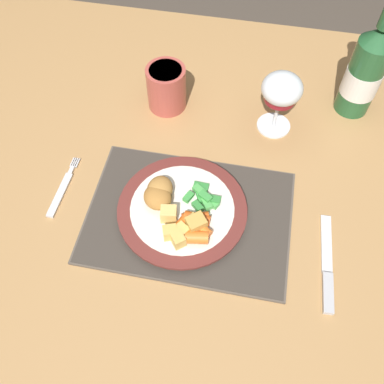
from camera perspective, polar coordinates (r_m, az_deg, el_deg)
ground_plane at (r=1.50m, az=-1.87°, el=-14.48°), size 6.00×6.00×0.00m
dining_table at (r=0.91m, az=-3.00°, el=-1.24°), size 1.20×1.05×0.74m
placemat at (r=0.78m, az=-0.41°, el=-3.26°), size 0.37×0.26×0.01m
dinner_plate at (r=0.78m, az=-1.30°, el=-2.47°), size 0.24×0.24×0.02m
breaded_croquettes at (r=0.77m, az=-4.66°, el=-0.14°), size 0.07×0.08×0.03m
green_beans_pile at (r=0.77m, az=1.48°, el=-0.67°), size 0.07×0.06×0.02m
glazed_carrots at (r=0.74m, az=0.22°, el=-4.54°), size 0.08×0.07×0.02m
fork at (r=0.85m, az=-16.94°, el=0.20°), size 0.02×0.14×0.01m
table_knife at (r=0.77m, az=17.58°, el=-9.97°), size 0.02×0.18×0.01m
wine_glass at (r=0.86m, az=11.85°, el=12.99°), size 0.08×0.08×0.14m
bottle at (r=0.95m, az=22.14°, el=14.70°), size 0.07×0.07×0.26m
roast_potatoes at (r=0.73m, az=-1.30°, el=-4.51°), size 0.09×0.07×0.03m
drinking_cup at (r=0.93m, az=-3.43°, el=13.81°), size 0.08×0.08×0.10m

